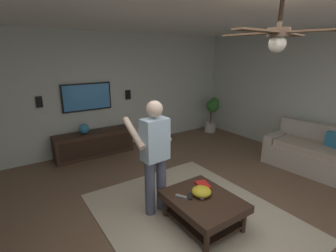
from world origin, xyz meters
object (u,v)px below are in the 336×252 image
Objects in this scene: book at (203,185)px; ceiling_fan at (278,36)px; remote_white at (203,195)px; couch at (320,156)px; wall_speaker_right at (39,102)px; person_standing at (154,151)px; vase_round at (84,129)px; coffee_table at (203,205)px; media_console at (94,144)px; remote_grey at (181,196)px; potted_plant_tall at (212,111)px; remote_black at (190,196)px; wall_speaker_left at (128,95)px; tv at (87,97)px; bowl at (201,191)px.

ceiling_fan is at bearing -162.43° from book.
remote_white is at bearing 15.91° from ceiling_fan.
wall_speaker_right is (3.51, 4.30, 0.97)m from couch.
vase_round is at bearing 1.22° from person_standing.
wall_speaker_right is (0.26, 0.75, 0.63)m from vase_round.
media_console is (3.16, 0.41, -0.02)m from coffee_table.
media_console is 11.33× the size of remote_grey.
potted_plant_tall is (-0.23, -3.39, 0.36)m from media_console.
couch is 13.08× the size of remote_black.
remote_grey is (-2.99, -0.17, 0.14)m from media_console.
person_standing is at bearing -160.52° from wall_speaker_right.
remote_black is at bearing 132.19° from potted_plant_tall.
person_standing is (-2.55, -0.04, 0.66)m from media_console.
remote_grey is (0.27, 3.17, 0.09)m from couch.
wall_speaker_right is at bearing 21.17° from ceiling_fan.
coffee_table is 0.83× the size of ceiling_fan.
vase_round is (-0.01, 0.20, 0.39)m from media_console.
remote_white is 0.12× the size of ceiling_fan.
wall_speaker_left reaches higher than remote_grey.
tv reaches higher than wall_speaker_right.
wall_speaker_right is at bearing 15.36° from person_standing.
ceiling_fan is (-4.08, 0.37, 1.12)m from wall_speaker_left.
media_console is 3.42m from potted_plant_tall.
bowl is (-3.34, -0.42, -0.84)m from tv.
remote_black is at bearing -159.31° from person_standing.
person_standing is 0.87m from remote_white.
remote_black is at bearing 126.28° from book.
person_standing is 0.69m from remote_grey.
bowl is 1.74× the size of remote_white.
bowl is 1.74× the size of remote_black.
vase_round is at bearing 60.86° from remote_white.
wall_speaker_left is at bearing -43.17° from remote_grey.
remote_grey is at bearing -167.05° from person_standing.
ceiling_fan is at bearing 7.28° from couch.
vase_round reaches higher than remote_grey.
tv is (0.24, 0.00, 1.02)m from media_console.
potted_plant_tall is 4.64× the size of vase_round.
coffee_table is 3.83× the size of bowl.
book is at bearing 1.32° from ceiling_fan.
couch is 1.96× the size of coffee_table.
potted_plant_tall is at bearing -95.32° from couch.
couch is at bearing -78.22° from ceiling_fan.
book is (0.33, 2.74, 0.10)m from couch.
tv reaches higher than bowl.
tv reaches higher than coffee_table.
couch reaches higher than remote_black.
vase_round is 4.27m from ceiling_fan.
ceiling_fan reaches higher than coffee_table.
ceiling_fan is at bearing -161.88° from coffee_table.
media_console is 4.41m from ceiling_fan.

